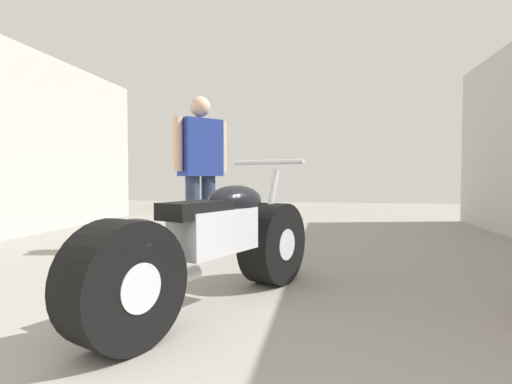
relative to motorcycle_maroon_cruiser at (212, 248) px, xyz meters
The scene contains 3 objects.
ground_plane 1.42m from the motorcycle_maroon_cruiser, 95.62° to the left, with size 18.72×18.72×0.00m, color gray.
motorcycle_maroon_cruiser is the anchor object (origin of this frame).
mechanic_in_blue 2.22m from the motorcycle_maroon_cruiser, 109.44° to the left, with size 0.55×0.61×1.76m.
Camera 1 is at (0.84, 0.10, 0.85)m, focal length 28.22 mm.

